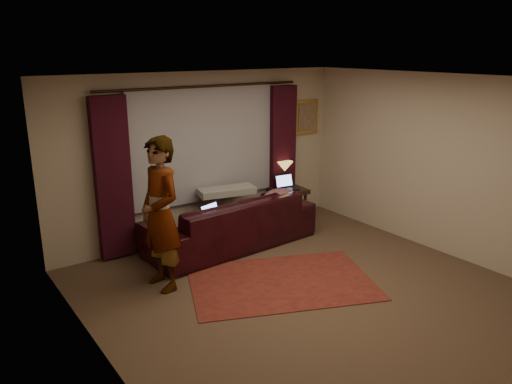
# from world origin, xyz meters

# --- Properties ---
(floor) EXTENTS (5.00, 5.00, 0.01)m
(floor) POSITION_xyz_m (0.00, 0.00, -0.01)
(floor) COLOR brown
(floor) RESTS_ON ground
(ceiling) EXTENTS (5.00, 5.00, 0.02)m
(ceiling) POSITION_xyz_m (0.00, 0.00, 2.60)
(ceiling) COLOR silver
(ceiling) RESTS_ON ground
(wall_back) EXTENTS (5.00, 0.02, 2.60)m
(wall_back) POSITION_xyz_m (0.00, 2.50, 1.30)
(wall_back) COLOR #C1B299
(wall_back) RESTS_ON ground
(wall_left) EXTENTS (0.02, 5.00, 2.60)m
(wall_left) POSITION_xyz_m (-2.50, 0.00, 1.30)
(wall_left) COLOR #C1B299
(wall_left) RESTS_ON ground
(wall_right) EXTENTS (0.02, 5.00, 2.60)m
(wall_right) POSITION_xyz_m (2.50, 0.00, 1.30)
(wall_right) COLOR #C1B299
(wall_right) RESTS_ON ground
(sheer_curtain) EXTENTS (2.50, 0.05, 1.80)m
(sheer_curtain) POSITION_xyz_m (0.00, 2.44, 1.50)
(sheer_curtain) COLOR #9D9CA4
(sheer_curtain) RESTS_ON wall_back
(drape_left) EXTENTS (0.50, 0.14, 2.30)m
(drape_left) POSITION_xyz_m (-1.50, 2.39, 1.18)
(drape_left) COLOR black
(drape_left) RESTS_ON floor
(drape_right) EXTENTS (0.50, 0.14, 2.30)m
(drape_right) POSITION_xyz_m (1.50, 2.39, 1.18)
(drape_right) COLOR black
(drape_right) RESTS_ON floor
(curtain_rod) EXTENTS (0.04, 0.04, 3.40)m
(curtain_rod) POSITION_xyz_m (0.00, 2.39, 2.38)
(curtain_rod) COLOR black
(curtain_rod) RESTS_ON wall_back
(picture_frame) EXTENTS (0.50, 0.04, 0.60)m
(picture_frame) POSITION_xyz_m (2.10, 2.47, 1.75)
(picture_frame) COLOR gold
(picture_frame) RESTS_ON wall_back
(sofa) EXTENTS (2.72, 1.30, 1.07)m
(sofa) POSITION_xyz_m (0.07, 1.83, 0.54)
(sofa) COLOR black
(sofa) RESTS_ON floor
(throw_blanket) EXTENTS (0.93, 0.53, 0.10)m
(throw_blanket) POSITION_xyz_m (0.18, 2.10, 1.07)
(throw_blanket) COLOR #999791
(throw_blanket) RESTS_ON sofa
(clothing_pile) EXTENTS (0.62, 0.52, 0.24)m
(clothing_pile) POSITION_xyz_m (0.93, 1.71, 0.65)
(clothing_pile) COLOR #82505C
(clothing_pile) RESTS_ON sofa
(laptop_sofa) EXTENTS (0.44, 0.46, 0.25)m
(laptop_sofa) POSITION_xyz_m (-0.33, 1.57, 0.66)
(laptop_sofa) COLOR black
(laptop_sofa) RESTS_ON sofa
(area_rug) EXTENTS (2.75, 2.34, 0.01)m
(area_rug) POSITION_xyz_m (-0.08, 0.38, 0.01)
(area_rug) COLOR maroon
(area_rug) RESTS_ON floor
(end_table) EXTENTS (0.56, 0.56, 0.61)m
(end_table) POSITION_xyz_m (1.46, 2.13, 0.30)
(end_table) COLOR black
(end_table) RESTS_ON floor
(tiffany_lamp) EXTENTS (0.33, 0.33, 0.45)m
(tiffany_lamp) POSITION_xyz_m (1.46, 2.26, 0.83)
(tiffany_lamp) COLOR olive
(tiffany_lamp) RESTS_ON end_table
(laptop_table) EXTENTS (0.38, 0.41, 0.25)m
(laptop_table) POSITION_xyz_m (1.39, 2.09, 0.73)
(laptop_table) COLOR black
(laptop_table) RESTS_ON end_table
(person) EXTENTS (0.61, 0.61, 1.94)m
(person) POSITION_xyz_m (-1.37, 1.16, 0.97)
(person) COLOR #999791
(person) RESTS_ON floor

